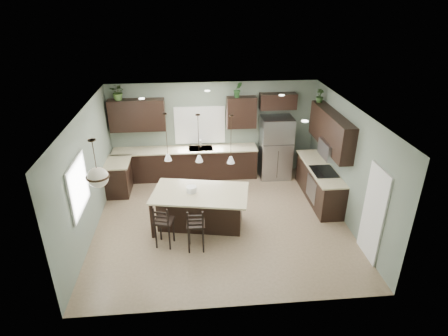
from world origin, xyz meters
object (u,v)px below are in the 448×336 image
bar_stool_left (164,225)px  bar_stool_center (196,228)px  refrigerator (276,148)px  plant_back_left (118,92)px  serving_dish (192,189)px  kitchen_island (201,209)px

bar_stool_left → bar_stool_center: size_ratio=0.99×
refrigerator → plant_back_left: 4.71m
serving_dish → plant_back_left: size_ratio=0.53×
kitchen_island → bar_stool_left: 1.05m
refrigerator → plant_back_left: bearing=176.8°
kitchen_island → serving_dish: (-0.20, 0.04, 0.53)m
serving_dish → plant_back_left: (-1.89, 2.68, 1.63)m
refrigerator → bar_stool_left: size_ratio=1.78×
kitchen_island → bar_stool_left: bearing=-130.4°
kitchen_island → bar_stool_center: 0.86m
refrigerator → bar_stool_center: refrigerator is taller
bar_stool_left → plant_back_left: 4.17m
bar_stool_center → kitchen_island: bearing=83.0°
bar_stool_center → serving_dish: bearing=96.0°
bar_stool_left → plant_back_left: (-1.27, 3.37, 2.11)m
refrigerator → bar_stool_left: (-3.12, -3.13, -0.41)m
bar_stool_left → plant_back_left: size_ratio=2.29×
refrigerator → kitchen_island: size_ratio=0.85×
plant_back_left → bar_stool_center: bearing=-61.3°
serving_dish → bar_stool_center: 1.01m
serving_dish → bar_stool_left: (-0.62, -0.69, -0.48)m
kitchen_island → serving_dish: 0.57m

